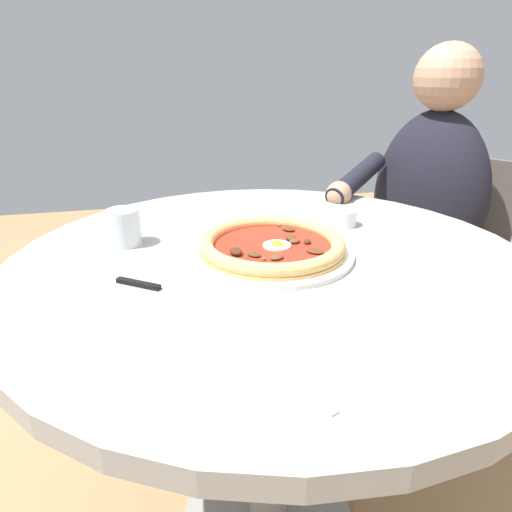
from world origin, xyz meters
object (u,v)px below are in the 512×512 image
(water_glass, at_px, (125,229))
(fork_utensil, at_px, (283,367))
(steak_knife, at_px, (122,281))
(diner_person, at_px, (417,261))
(pizza_on_plate, at_px, (274,247))
(cafe_chair_diner, at_px, (436,251))
(dining_table, at_px, (271,311))
(ramekin_capers, at_px, (343,217))

(water_glass, height_order, fork_utensil, water_glass)
(steak_knife, relative_size, diner_person, 0.16)
(fork_utensil, bearing_deg, pizza_on_plate, 166.69)
(pizza_on_plate, distance_m, cafe_chair_diner, 0.90)
(water_glass, bearing_deg, dining_table, 66.93)
(diner_person, bearing_deg, dining_table, -56.77)
(fork_utensil, xyz_separation_m, diner_person, (-0.74, 0.68, -0.24))
(cafe_chair_diner, bearing_deg, diner_person, -57.56)
(dining_table, bearing_deg, water_glass, -113.07)
(diner_person, bearing_deg, pizza_on_plate, -56.38)
(dining_table, xyz_separation_m, pizza_on_plate, (0.00, 0.00, 0.14))
(ramekin_capers, relative_size, fork_utensil, 0.35)
(ramekin_capers, xyz_separation_m, cafe_chair_diner, (-0.34, 0.51, -0.27))
(fork_utensil, relative_size, cafe_chair_diner, 0.22)
(fork_utensil, distance_m, cafe_chair_diner, 1.17)
(fork_utensil, xyz_separation_m, cafe_chair_diner, (-0.82, 0.80, -0.25))
(water_glass, height_order, steak_knife, water_glass)
(steak_knife, relative_size, fork_utensil, 1.02)
(pizza_on_plate, bearing_deg, dining_table, -129.81)
(steak_knife, relative_size, ramekin_capers, 2.92)
(cafe_chair_diner, bearing_deg, dining_table, -56.90)
(diner_person, bearing_deg, water_glass, -72.79)
(steak_knife, distance_m, ramekin_capers, 0.52)
(pizza_on_plate, distance_m, fork_utensil, 0.35)
(pizza_on_plate, bearing_deg, ramekin_capers, 124.17)
(cafe_chair_diner, bearing_deg, ramekin_capers, -56.87)
(steak_knife, bearing_deg, fork_utensil, 35.42)
(pizza_on_plate, relative_size, water_glass, 4.23)
(dining_table, height_order, steak_knife, steak_knife)
(fork_utensil, bearing_deg, water_glass, -156.40)
(ramekin_capers, distance_m, diner_person, 0.54)
(ramekin_capers, height_order, cafe_chair_diner, cafe_chair_diner)
(dining_table, height_order, water_glass, water_glass)
(dining_table, xyz_separation_m, ramekin_capers, (-0.13, 0.21, 0.15))
(fork_utensil, height_order, cafe_chair_diner, cafe_chair_diner)
(diner_person, bearing_deg, ramekin_capers, -56.66)
(water_glass, relative_size, diner_person, 0.06)
(dining_table, distance_m, cafe_chair_diner, 0.87)
(cafe_chair_diner, bearing_deg, water_glass, -70.78)
(diner_person, bearing_deg, cafe_chair_diner, 122.44)
(dining_table, height_order, pizza_on_plate, pizza_on_plate)
(water_glass, relative_size, steak_knife, 0.41)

